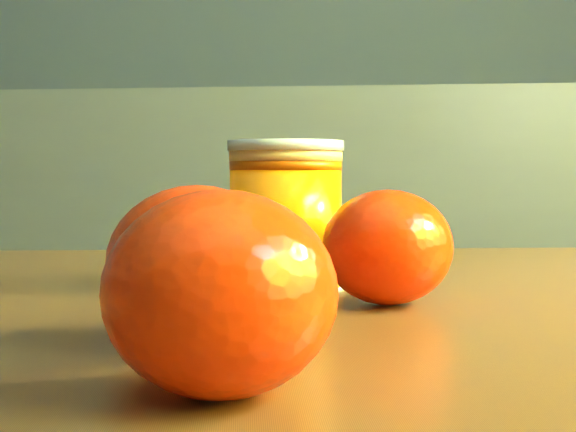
# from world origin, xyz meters

# --- Properties ---
(kitchen_counter) EXTENTS (3.15, 0.60, 0.90)m
(kitchen_counter) POSITION_xyz_m (0.00, 1.45, 0.45)
(kitchen_counter) COLOR #4E4F53
(kitchen_counter) RESTS_ON ground
(juice_glass) EXTENTS (0.07, 0.07, 0.09)m
(juice_glass) POSITION_xyz_m (0.71, 0.35, 0.73)
(juice_glass) COLOR orange
(juice_glass) RESTS_ON table
(orange_front) EXTENTS (0.08, 0.08, 0.07)m
(orange_front) POSITION_xyz_m (0.69, 0.19, 0.72)
(orange_front) COLOR #FF2D05
(orange_front) RESTS_ON table
(orange_back) EXTENTS (0.09, 0.09, 0.06)m
(orange_back) POSITION_xyz_m (0.77, 0.30, 0.72)
(orange_back) COLOR #FF2D05
(orange_back) RESTS_ON table
(orange_extra) EXTENTS (0.09, 0.09, 0.07)m
(orange_extra) POSITION_xyz_m (0.71, 0.11, 0.72)
(orange_extra) COLOR #FF2D05
(orange_extra) RESTS_ON table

